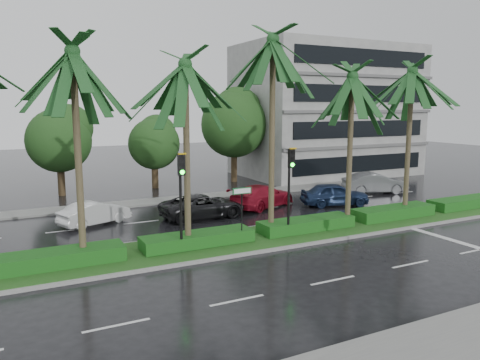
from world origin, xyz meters
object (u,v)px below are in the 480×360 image
car_white (95,213)px  car_grey (375,183)px  signal_median_left (181,188)px  car_red (262,196)px  car_darkgrey (203,206)px  car_blue (335,194)px  street_sign (242,201)px

car_white → car_grey: size_ratio=0.84×
signal_median_left → car_grey: size_ratio=0.93×
car_red → car_grey: bearing=-111.2°
car_white → car_red: size_ratio=0.77×
car_white → car_darkgrey: size_ratio=0.78×
car_white → car_grey: bearing=-111.6°
signal_median_left → car_white: size_ratio=1.11×
car_blue → street_sign: bearing=135.9°
car_white → street_sign: bearing=-165.1°
street_sign → car_darkgrey: size_ratio=0.52×
car_red → car_grey: car_grey is taller
street_sign → car_grey: 16.68m
signal_median_left → car_blue: (12.50, 5.37, -2.25)m
car_blue → car_grey: (5.42, 2.13, 0.02)m
signal_median_left → street_sign: signal_median_left is taller
signal_median_left → street_sign: size_ratio=1.68×
car_darkgrey → car_red: (4.50, 0.94, 0.04)m
car_grey → signal_median_left: bearing=131.0°
street_sign → car_red: bearing=54.0°
car_white → car_red: (10.39, -0.29, 0.09)m
car_red → car_darkgrey: bearing=78.1°
car_red → signal_median_left: bearing=107.8°
car_white → car_darkgrey: 6.02m
signal_median_left → car_darkgrey: (3.50, 6.13, -2.31)m
street_sign → car_white: street_sign is taller
car_blue → signal_median_left: bearing=130.6°
car_white → car_blue: bearing=-119.6°
signal_median_left → car_blue: bearing=23.2°
street_sign → car_blue: size_ratio=0.59×
car_darkgrey → car_grey: size_ratio=1.06×
signal_median_left → car_blue: size_ratio=0.99×
street_sign → car_grey: bearing=26.1°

